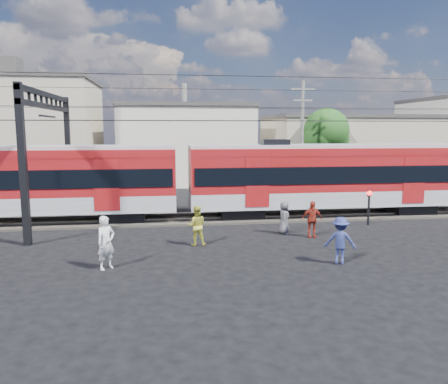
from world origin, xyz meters
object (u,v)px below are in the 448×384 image
at_px(pedestrian_a, 106,243).
at_px(crossing_signal, 369,201).
at_px(pedestrian_c, 340,241).
at_px(commuter_train, 331,175).

distance_m(pedestrian_a, crossing_signal, 14.01).
bearing_deg(pedestrian_a, pedestrian_c, -44.88).
xyz_separation_m(commuter_train, pedestrian_c, (-3.08, -8.88, -1.51)).
bearing_deg(pedestrian_a, commuter_train, -5.86).
distance_m(commuter_train, crossing_signal, 3.07).
xyz_separation_m(commuter_train, crossing_signal, (1.07, -2.66, -1.10)).
distance_m(pedestrian_c, crossing_signal, 7.49).
height_order(commuter_train, crossing_signal, commuter_train).
height_order(pedestrian_a, pedestrian_c, pedestrian_a).
bearing_deg(pedestrian_c, commuter_train, -88.34).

